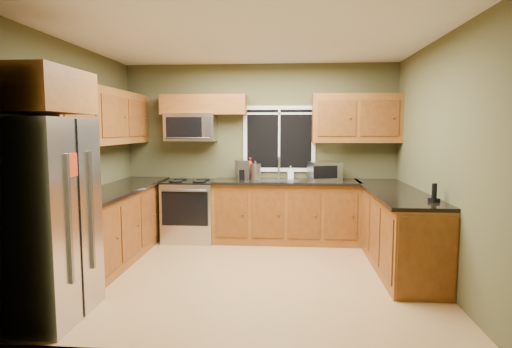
# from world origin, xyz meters

# --- Properties ---
(floor) EXTENTS (4.20, 4.20, 0.00)m
(floor) POSITION_xyz_m (0.00, 0.00, 0.00)
(floor) COLOR #AC7E4B
(floor) RESTS_ON ground
(ceiling) EXTENTS (4.20, 4.20, 0.00)m
(ceiling) POSITION_xyz_m (0.00, 0.00, 2.70)
(ceiling) COLOR white
(ceiling) RESTS_ON back_wall
(back_wall) EXTENTS (4.20, 0.00, 4.20)m
(back_wall) POSITION_xyz_m (0.00, 1.80, 1.35)
(back_wall) COLOR #4D4C2C
(back_wall) RESTS_ON ground
(front_wall) EXTENTS (4.20, 0.00, 4.20)m
(front_wall) POSITION_xyz_m (0.00, -1.80, 1.35)
(front_wall) COLOR #4D4C2C
(front_wall) RESTS_ON ground
(left_wall) EXTENTS (0.00, 3.60, 3.60)m
(left_wall) POSITION_xyz_m (-2.10, 0.00, 1.35)
(left_wall) COLOR #4D4C2C
(left_wall) RESTS_ON ground
(right_wall) EXTENTS (0.00, 3.60, 3.60)m
(right_wall) POSITION_xyz_m (2.10, 0.00, 1.35)
(right_wall) COLOR #4D4C2C
(right_wall) RESTS_ON ground
(window) EXTENTS (1.12, 0.03, 1.02)m
(window) POSITION_xyz_m (0.30, 1.78, 1.55)
(window) COLOR white
(window) RESTS_ON back_wall
(base_cabinets_left) EXTENTS (0.60, 2.65, 0.90)m
(base_cabinets_left) POSITION_xyz_m (-1.80, 0.48, 0.45)
(base_cabinets_left) COLOR brown
(base_cabinets_left) RESTS_ON ground
(countertop_left) EXTENTS (0.65, 2.65, 0.04)m
(countertop_left) POSITION_xyz_m (-1.78, 0.48, 0.92)
(countertop_left) COLOR black
(countertop_left) RESTS_ON base_cabinets_left
(base_cabinets_back) EXTENTS (2.17, 0.60, 0.90)m
(base_cabinets_back) POSITION_xyz_m (0.42, 1.50, 0.45)
(base_cabinets_back) COLOR brown
(base_cabinets_back) RESTS_ON ground
(countertop_back) EXTENTS (2.17, 0.65, 0.04)m
(countertop_back) POSITION_xyz_m (0.42, 1.48, 0.92)
(countertop_back) COLOR black
(countertop_back) RESTS_ON base_cabinets_back
(base_cabinets_peninsula) EXTENTS (0.60, 2.52, 0.90)m
(base_cabinets_peninsula) POSITION_xyz_m (1.80, 0.54, 0.45)
(base_cabinets_peninsula) COLOR brown
(base_cabinets_peninsula) RESTS_ON ground
(countertop_peninsula) EXTENTS (0.65, 2.50, 0.04)m
(countertop_peninsula) POSITION_xyz_m (1.78, 0.55, 0.92)
(countertop_peninsula) COLOR black
(countertop_peninsula) RESTS_ON base_cabinets_peninsula
(upper_cabinets_left) EXTENTS (0.33, 2.65, 0.72)m
(upper_cabinets_left) POSITION_xyz_m (-1.94, 0.48, 1.86)
(upper_cabinets_left) COLOR brown
(upper_cabinets_left) RESTS_ON left_wall
(upper_cabinets_back_left) EXTENTS (1.30, 0.33, 0.30)m
(upper_cabinets_back_left) POSITION_xyz_m (-0.85, 1.64, 2.07)
(upper_cabinets_back_left) COLOR brown
(upper_cabinets_back_left) RESTS_ON back_wall
(upper_cabinets_back_right) EXTENTS (1.30, 0.33, 0.72)m
(upper_cabinets_back_right) POSITION_xyz_m (1.45, 1.64, 1.86)
(upper_cabinets_back_right) COLOR brown
(upper_cabinets_back_right) RESTS_ON back_wall
(upper_cabinet_over_fridge) EXTENTS (0.72, 0.90, 0.38)m
(upper_cabinet_over_fridge) POSITION_xyz_m (-1.74, -1.30, 2.03)
(upper_cabinet_over_fridge) COLOR brown
(upper_cabinet_over_fridge) RESTS_ON left_wall
(refrigerator) EXTENTS (0.74, 0.90, 1.80)m
(refrigerator) POSITION_xyz_m (-1.74, -1.30, 0.90)
(refrigerator) COLOR #B7B7BC
(refrigerator) RESTS_ON ground
(range) EXTENTS (0.76, 0.69, 0.94)m
(range) POSITION_xyz_m (-1.05, 1.47, 0.47)
(range) COLOR #B7B7BC
(range) RESTS_ON ground
(microwave) EXTENTS (0.76, 0.41, 0.42)m
(microwave) POSITION_xyz_m (-1.05, 1.61, 1.73)
(microwave) COLOR #B7B7BC
(microwave) RESTS_ON back_wall
(sink) EXTENTS (0.60, 0.42, 0.36)m
(sink) POSITION_xyz_m (0.30, 1.49, 0.95)
(sink) COLOR slate
(sink) RESTS_ON countertop_back
(toaster_oven) EXTENTS (0.52, 0.46, 0.27)m
(toaster_oven) POSITION_xyz_m (0.99, 1.54, 1.08)
(toaster_oven) COLOR #B7B7BC
(toaster_oven) RESTS_ON countertop_back
(coffee_maker) EXTENTS (0.23, 0.27, 0.29)m
(coffee_maker) POSITION_xyz_m (-0.26, 1.57, 1.07)
(coffee_maker) COLOR slate
(coffee_maker) RESTS_ON countertop_back
(kettle) EXTENTS (0.19, 0.19, 0.29)m
(kettle) POSITION_xyz_m (-0.05, 1.54, 1.08)
(kettle) COLOR #B7B7BC
(kettle) RESTS_ON countertop_back
(paper_towel_roll) EXTENTS (0.14, 0.14, 0.29)m
(paper_towel_roll) POSITION_xyz_m (0.91, 1.43, 1.07)
(paper_towel_roll) COLOR white
(paper_towel_roll) RESTS_ON countertop_back
(soap_bottle_a) EXTENTS (0.16, 0.16, 0.32)m
(soap_bottle_a) POSITION_xyz_m (-0.14, 1.70, 1.10)
(soap_bottle_a) COLOR red
(soap_bottle_a) RESTS_ON countertop_back
(soap_bottle_b) EXTENTS (0.10, 0.10, 0.19)m
(soap_bottle_b) POSITION_xyz_m (0.48, 1.70, 1.04)
(soap_bottle_b) COLOR white
(soap_bottle_b) RESTS_ON countertop_back
(soap_bottle_c) EXTENTS (0.16, 0.16, 0.18)m
(soap_bottle_c) POSITION_xyz_m (-0.25, 1.70, 1.03)
(soap_bottle_c) COLOR white
(soap_bottle_c) RESTS_ON countertop_back
(cordless_phone) EXTENTS (0.11, 0.11, 0.20)m
(cordless_phone) POSITION_xyz_m (1.98, -0.30, 1.00)
(cordless_phone) COLOR black
(cordless_phone) RESTS_ON countertop_peninsula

